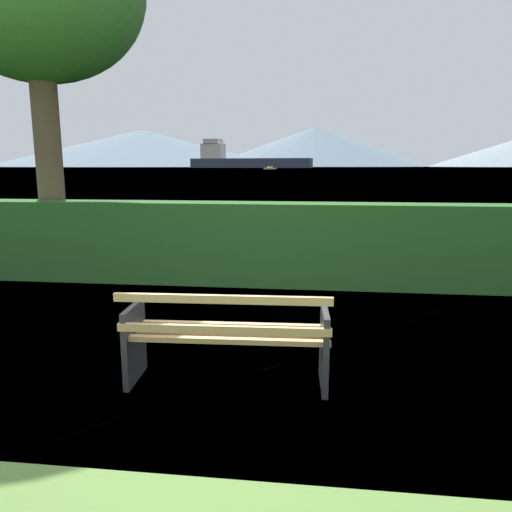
# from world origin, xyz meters

# --- Properties ---
(ground_plane) EXTENTS (1400.00, 1400.00, 0.00)m
(ground_plane) POSITION_xyz_m (0.00, 0.00, 0.00)
(ground_plane) COLOR #567A38
(water_surface) EXTENTS (620.00, 620.00, 0.00)m
(water_surface) POSITION_xyz_m (0.00, 308.68, 0.00)
(water_surface) COLOR #6B8EA3
(water_surface) RESTS_ON ground_plane
(park_bench) EXTENTS (1.75, 0.64, 0.87)m
(park_bench) POSITION_xyz_m (0.00, -0.06, 0.43)
(park_bench) COLOR tan
(park_bench) RESTS_ON ground_plane
(hedge_row) EXTENTS (10.43, 0.65, 1.29)m
(hedge_row) POSITION_xyz_m (0.00, 3.56, 0.65)
(hedge_row) COLOR #285B23
(hedge_row) RESTS_ON ground_plane
(cargo_ship_large) EXTENTS (82.51, 27.04, 18.91)m
(cargo_ship_large) POSITION_xyz_m (-48.27, 317.21, 5.29)
(cargo_ship_large) COLOR #2D384C
(cargo_ship_large) RESTS_ON water_surface
(sailboat_mid) EXTENTS (5.72, 4.13, 1.30)m
(sailboat_mid) POSITION_xyz_m (-18.54, 206.03, 0.46)
(sailboat_mid) COLOR gold
(sailboat_mid) RESTS_ON water_surface
(distant_hills) EXTENTS (770.25, 348.33, 47.73)m
(distant_hills) POSITION_xyz_m (-12.00, 570.44, 22.38)
(distant_hills) COLOR slate
(distant_hills) RESTS_ON ground_plane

